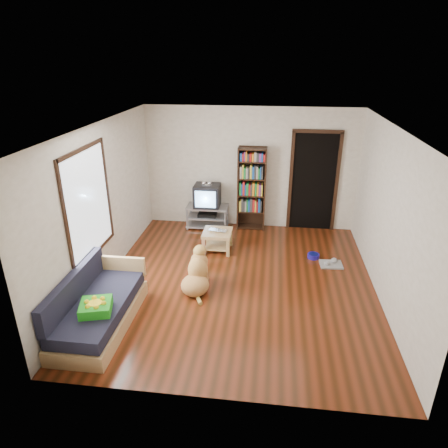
# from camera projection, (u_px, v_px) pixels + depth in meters

# --- Properties ---
(ground) EXTENTS (5.00, 5.00, 0.00)m
(ground) POSITION_uv_depth(u_px,v_px,m) (238.00, 282.00, 6.76)
(ground) COLOR #5F2310
(ground) RESTS_ON ground
(ceiling) EXTENTS (5.00, 5.00, 0.00)m
(ceiling) POSITION_uv_depth(u_px,v_px,m) (241.00, 127.00, 5.74)
(ceiling) COLOR white
(ceiling) RESTS_ON ground
(wall_back) EXTENTS (4.50, 0.00, 4.50)m
(wall_back) POSITION_uv_depth(u_px,v_px,m) (250.00, 169.00, 8.53)
(wall_back) COLOR silver
(wall_back) RESTS_ON ground
(wall_front) EXTENTS (4.50, 0.00, 4.50)m
(wall_front) POSITION_uv_depth(u_px,v_px,m) (217.00, 302.00, 3.97)
(wall_front) COLOR silver
(wall_front) RESTS_ON ground
(wall_left) EXTENTS (0.00, 5.00, 5.00)m
(wall_left) POSITION_uv_depth(u_px,v_px,m) (103.00, 205.00, 6.51)
(wall_left) COLOR silver
(wall_left) RESTS_ON ground
(wall_right) EXTENTS (0.00, 5.00, 5.00)m
(wall_right) POSITION_uv_depth(u_px,v_px,m) (389.00, 218.00, 5.99)
(wall_right) COLOR silver
(wall_right) RESTS_ON ground
(green_cushion) EXTENTS (0.49, 0.49, 0.13)m
(green_cushion) POSITION_uv_depth(u_px,v_px,m) (96.00, 307.00, 5.27)
(green_cushion) COLOR #249A1C
(green_cushion) RESTS_ON sofa
(laptop) EXTENTS (0.39, 0.29, 0.03)m
(laptop) POSITION_uv_depth(u_px,v_px,m) (217.00, 231.00, 7.68)
(laptop) COLOR silver
(laptop) RESTS_ON coffee_table
(dog_bowl) EXTENTS (0.22, 0.22, 0.08)m
(dog_bowl) POSITION_uv_depth(u_px,v_px,m) (313.00, 256.00, 7.56)
(dog_bowl) COLOR #1E1592
(dog_bowl) RESTS_ON ground
(grey_rag) EXTENTS (0.42, 0.34, 0.03)m
(grey_rag) POSITION_uv_depth(u_px,v_px,m) (331.00, 264.00, 7.30)
(grey_rag) COLOR gray
(grey_rag) RESTS_ON ground
(window) EXTENTS (0.03, 1.46, 1.70)m
(window) POSITION_uv_depth(u_px,v_px,m) (88.00, 204.00, 5.97)
(window) COLOR white
(window) RESTS_ON wall_left
(doorway) EXTENTS (1.03, 0.05, 2.19)m
(doorway) POSITION_uv_depth(u_px,v_px,m) (314.00, 179.00, 8.43)
(doorway) COLOR black
(doorway) RESTS_ON wall_back
(tv_stand) EXTENTS (0.90, 0.45, 0.50)m
(tv_stand) POSITION_uv_depth(u_px,v_px,m) (208.00, 216.00, 8.81)
(tv_stand) COLOR #99999E
(tv_stand) RESTS_ON ground
(crt_tv) EXTENTS (0.55, 0.52, 0.58)m
(crt_tv) POSITION_uv_depth(u_px,v_px,m) (207.00, 195.00, 8.64)
(crt_tv) COLOR black
(crt_tv) RESTS_ON tv_stand
(bookshelf) EXTENTS (0.60, 0.30, 1.80)m
(bookshelf) POSITION_uv_depth(u_px,v_px,m) (252.00, 184.00, 8.50)
(bookshelf) COLOR black
(bookshelf) RESTS_ON ground
(sofa) EXTENTS (0.80, 1.80, 0.80)m
(sofa) POSITION_uv_depth(u_px,v_px,m) (97.00, 309.00, 5.62)
(sofa) COLOR tan
(sofa) RESTS_ON ground
(coffee_table) EXTENTS (0.55, 0.55, 0.40)m
(coffee_table) POSITION_uv_depth(u_px,v_px,m) (217.00, 237.00, 7.76)
(coffee_table) COLOR tan
(coffee_table) RESTS_ON ground
(dog) EXTENTS (0.50, 0.89, 0.73)m
(dog) POSITION_uv_depth(u_px,v_px,m) (197.00, 274.00, 6.48)
(dog) COLOR #C9854D
(dog) RESTS_ON ground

